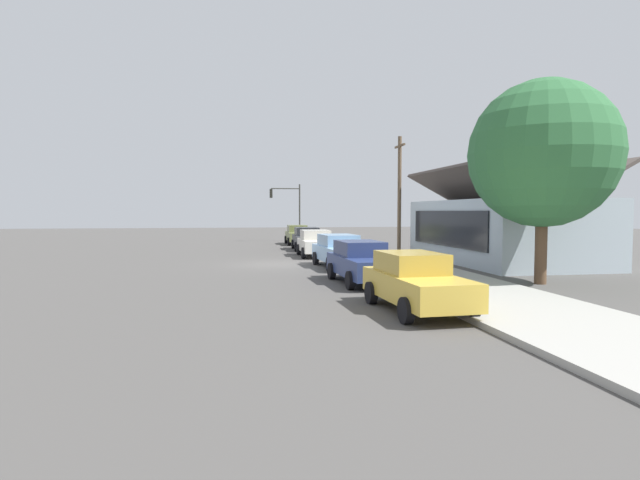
% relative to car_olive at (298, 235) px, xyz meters
% --- Properties ---
extents(ground_plane, '(120.00, 120.00, 0.00)m').
position_rel_car_olive_xyz_m(ground_plane, '(15.51, -2.88, -0.81)').
color(ground_plane, '#4C4947').
extents(sidewalk_curb, '(60.00, 4.20, 0.16)m').
position_rel_car_olive_xyz_m(sidewalk_curb, '(15.51, 2.72, -0.73)').
color(sidewalk_curb, '#A3A099').
rests_on(sidewalk_curb, ground).
extents(car_olive, '(4.54, 1.97, 1.59)m').
position_rel_car_olive_xyz_m(car_olive, '(0.00, 0.00, 0.00)').
color(car_olive, olive).
rests_on(car_olive, ground).
extents(car_charcoal, '(4.71, 2.16, 1.59)m').
position_rel_car_olive_xyz_m(car_charcoal, '(6.07, -0.03, 0.00)').
color(car_charcoal, '#2D3035').
rests_on(car_charcoal, ground).
extents(car_ivory, '(4.42, 2.14, 1.59)m').
position_rel_car_olive_xyz_m(car_ivory, '(11.34, -0.22, 0.00)').
color(car_ivory, silver).
rests_on(car_ivory, ground).
extents(car_skyblue, '(4.94, 2.27, 1.59)m').
position_rel_car_olive_xyz_m(car_skyblue, '(17.47, 0.00, 0.00)').
color(car_skyblue, '#8CB7E0').
rests_on(car_skyblue, ground).
extents(car_navy, '(4.64, 2.16, 1.59)m').
position_rel_car_olive_xyz_m(car_navy, '(23.01, -0.27, 0.00)').
color(car_navy, navy).
rests_on(car_navy, ground).
extents(car_mustard, '(4.51, 2.10, 1.59)m').
position_rel_car_olive_xyz_m(car_mustard, '(28.53, -0.16, -0.00)').
color(car_mustard, gold).
rests_on(car_mustard, ground).
extents(storefront_building, '(12.04, 6.48, 5.10)m').
position_rel_car_olive_xyz_m(storefront_building, '(16.31, 9.10, 1.00)').
color(storefront_building, '#ADBCC6').
rests_on(storefront_building, ground).
extents(shade_tree, '(5.49, 5.49, 7.62)m').
position_rel_car_olive_xyz_m(shade_tree, '(24.32, 6.32, 4.05)').
color(shade_tree, brown).
rests_on(shade_tree, ground).
extents(traffic_light_main, '(0.37, 2.79, 5.20)m').
position_rel_car_olive_xyz_m(traffic_light_main, '(-4.33, -0.34, 2.68)').
color(traffic_light_main, '#383833').
rests_on(traffic_light_main, ground).
extents(utility_pole_wooden, '(1.80, 0.24, 7.50)m').
position_rel_car_olive_xyz_m(utility_pole_wooden, '(10.45, 5.32, 3.11)').
color(utility_pole_wooden, brown).
rests_on(utility_pole_wooden, ground).
extents(fire_hydrant_red, '(0.22, 0.22, 0.71)m').
position_rel_car_olive_xyz_m(fire_hydrant_red, '(19.82, 1.32, -0.32)').
color(fire_hydrant_red, red).
rests_on(fire_hydrant_red, sidewalk_curb).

